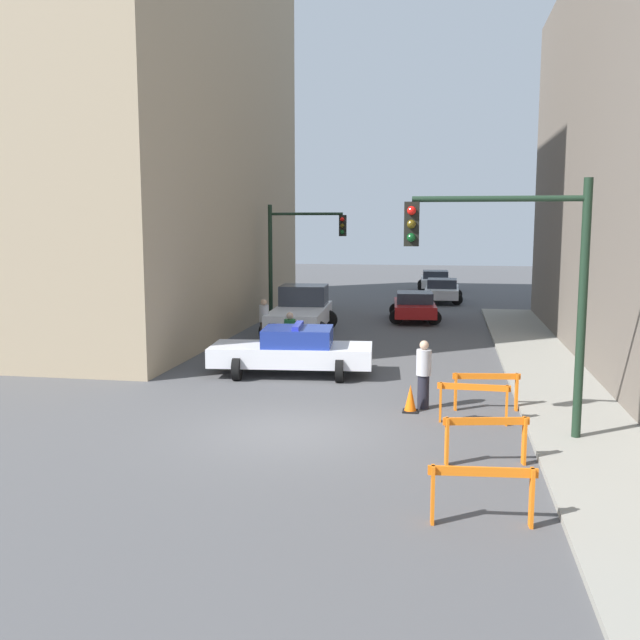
# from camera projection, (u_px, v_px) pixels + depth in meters

# --- Properties ---
(ground_plane) EXTENTS (120.00, 120.00, 0.00)m
(ground_plane) POSITION_uv_depth(u_px,v_px,m) (290.00, 432.00, 15.28)
(ground_plane) COLOR #4C4C4F
(sidewalk_right) EXTENTS (2.40, 44.00, 0.12)m
(sidewalk_right) POSITION_uv_depth(u_px,v_px,m) (594.00, 445.00, 14.19)
(sidewalk_right) COLOR gray
(sidewalk_right) RESTS_ON ground_plane
(building_corner_left) EXTENTS (14.00, 20.00, 21.75)m
(building_corner_left) POSITION_uv_depth(u_px,v_px,m) (79.00, 66.00, 29.52)
(building_corner_left) COLOR tan
(building_corner_left) RESTS_ON ground_plane
(traffic_light_near) EXTENTS (3.64, 0.35, 5.20)m
(traffic_light_near) POSITION_uv_depth(u_px,v_px,m) (523.00, 269.00, 14.25)
(traffic_light_near) COLOR black
(traffic_light_near) RESTS_ON sidewalk_right
(traffic_light_far) EXTENTS (3.44, 0.35, 5.20)m
(traffic_light_far) POSITION_uv_depth(u_px,v_px,m) (295.00, 246.00, 30.94)
(traffic_light_far) COLOR black
(traffic_light_far) RESTS_ON ground_plane
(police_car) EXTENTS (4.85, 2.64, 1.52)m
(police_car) POSITION_uv_depth(u_px,v_px,m) (293.00, 351.00, 20.86)
(police_car) COLOR white
(police_car) RESTS_ON ground_plane
(white_truck) EXTENTS (2.85, 5.51, 1.90)m
(white_truck) POSITION_uv_depth(u_px,v_px,m) (301.00, 312.00, 28.36)
(white_truck) COLOR silver
(white_truck) RESTS_ON ground_plane
(parked_car_near) EXTENTS (2.50, 4.43, 1.31)m
(parked_car_near) POSITION_uv_depth(u_px,v_px,m) (414.00, 306.00, 32.38)
(parked_car_near) COLOR maroon
(parked_car_near) RESTS_ON ground_plane
(parked_car_mid) EXTENTS (2.30, 4.32, 1.31)m
(parked_car_mid) POSITION_uv_depth(u_px,v_px,m) (442.00, 290.00, 39.77)
(parked_car_mid) COLOR silver
(parked_car_mid) RESTS_ON ground_plane
(parked_car_far) EXTENTS (2.40, 4.37, 1.31)m
(parked_car_far) POSITION_uv_depth(u_px,v_px,m) (435.00, 280.00, 46.43)
(parked_car_far) COLOR silver
(parked_car_far) RESTS_ON ground_plane
(pedestrian_crossing) EXTENTS (0.50, 0.50, 1.66)m
(pedestrian_crossing) POSITION_uv_depth(u_px,v_px,m) (290.00, 338.00, 22.35)
(pedestrian_crossing) COLOR #474C66
(pedestrian_crossing) RESTS_ON ground_plane
(pedestrian_corner) EXTENTS (0.51, 0.51, 1.66)m
(pedestrian_corner) POSITION_uv_depth(u_px,v_px,m) (264.00, 321.00, 26.14)
(pedestrian_corner) COLOR #382D23
(pedestrian_corner) RESTS_ON ground_plane
(pedestrian_sidewalk) EXTENTS (0.49, 0.49, 1.66)m
(pedestrian_sidewalk) POSITION_uv_depth(u_px,v_px,m) (424.00, 373.00, 17.07)
(pedestrian_sidewalk) COLOR black
(pedestrian_sidewalk) RESTS_ON ground_plane
(barrier_front) EXTENTS (1.60, 0.29, 0.90)m
(barrier_front) POSITION_uv_depth(u_px,v_px,m) (482.00, 486.00, 10.48)
(barrier_front) COLOR orange
(barrier_front) RESTS_ON ground_plane
(barrier_mid) EXTENTS (1.58, 0.45, 0.90)m
(barrier_mid) POSITION_uv_depth(u_px,v_px,m) (486.00, 432.00, 13.12)
(barrier_mid) COLOR orange
(barrier_mid) RESTS_ON ground_plane
(barrier_back) EXTENTS (1.60, 0.21, 0.90)m
(barrier_back) POSITION_uv_depth(u_px,v_px,m) (473.00, 397.00, 15.82)
(barrier_back) COLOR orange
(barrier_back) RESTS_ON ground_plane
(barrier_corner) EXTENTS (1.59, 0.37, 0.90)m
(barrier_corner) POSITION_uv_depth(u_px,v_px,m) (486.00, 385.00, 16.92)
(barrier_corner) COLOR orange
(barrier_corner) RESTS_ON ground_plane
(traffic_cone) EXTENTS (0.36, 0.36, 0.66)m
(traffic_cone) POSITION_uv_depth(u_px,v_px,m) (410.00, 399.00, 16.82)
(traffic_cone) COLOR black
(traffic_cone) RESTS_ON ground_plane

